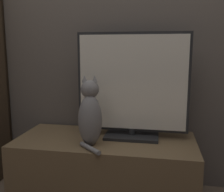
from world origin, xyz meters
name	(u,v)px	position (x,y,z in m)	size (l,w,h in m)	color
wall_back	(113,11)	(0.00, 1.22, 1.30)	(4.80, 0.05, 2.60)	#60564C
tv_stand	(105,168)	(0.00, 0.91, 0.21)	(1.20, 0.53, 0.43)	brown
tv	(132,87)	(0.17, 0.98, 0.77)	(0.75, 0.22, 0.71)	black
cat	(90,115)	(-0.07, 0.79, 0.62)	(0.19, 0.26, 0.44)	gray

